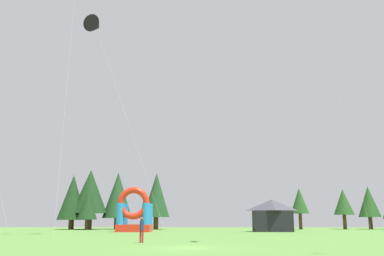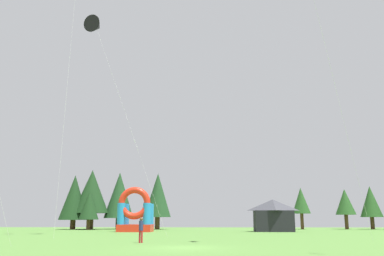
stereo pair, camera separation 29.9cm
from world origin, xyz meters
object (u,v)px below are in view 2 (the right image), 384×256
festival_tent (273,215)px  person_midfield (141,228)px  inflatable_blue_arch (135,215)px  kite_black_delta (96,26)px

festival_tent → person_midfield: bearing=-117.2°
inflatable_blue_arch → festival_tent: inflatable_blue_arch is taller
festival_tent → kite_black_delta: bearing=-146.0°
inflatable_blue_arch → kite_black_delta: bearing=-102.3°
kite_black_delta → person_midfield: kite_black_delta is taller
kite_black_delta → festival_tent: bearing=34.0°
kite_black_delta → inflatable_blue_arch: 25.11m
person_midfield → festival_tent: bearing=-100.9°
inflatable_blue_arch → festival_tent: size_ratio=1.16×
kite_black_delta → person_midfield: size_ratio=13.32×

